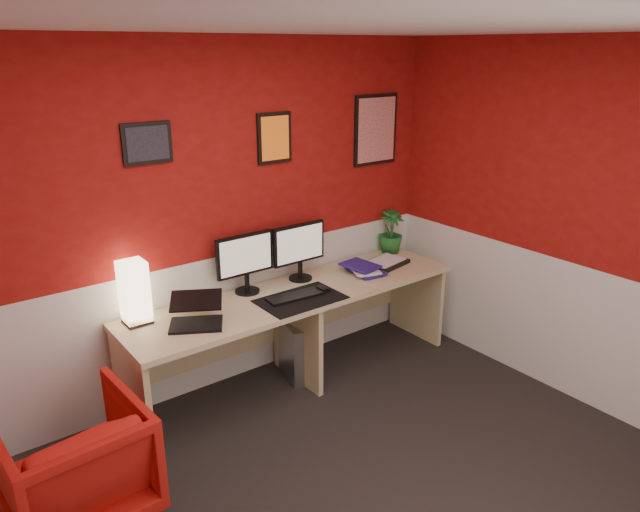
{
  "coord_description": "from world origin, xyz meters",
  "views": [
    {
      "loc": [
        -1.73,
        -1.86,
        2.42
      ],
      "look_at": [
        0.6,
        1.21,
        1.05
      ],
      "focal_mm": 33.16,
      "sensor_mm": 36.0,
      "label": 1
    }
  ],
  "objects_px": {
    "desk": "(297,337)",
    "zen_tray": "(386,263)",
    "armchair": "(74,464)",
    "monitor_left": "(246,254)",
    "potted_plant": "(391,232)",
    "pc_tower": "(296,346)",
    "shoji_lamp": "(135,294)",
    "laptop": "(195,310)",
    "monitor_right": "(300,243)"
  },
  "relations": [
    {
      "from": "monitor_right",
      "to": "armchair",
      "type": "distance_m",
      "value": 2.12
    },
    {
      "from": "potted_plant",
      "to": "armchair",
      "type": "bearing_deg",
      "value": -167.38
    },
    {
      "from": "laptop",
      "to": "monitor_left",
      "type": "relative_size",
      "value": 0.57
    },
    {
      "from": "monitor_right",
      "to": "pc_tower",
      "type": "xyz_separation_m",
      "value": [
        -0.12,
        -0.09,
        -0.8
      ]
    },
    {
      "from": "monitor_left",
      "to": "monitor_right",
      "type": "relative_size",
      "value": 1.0
    },
    {
      "from": "potted_plant",
      "to": "pc_tower",
      "type": "xyz_separation_m",
      "value": [
        -1.1,
        -0.13,
        -0.69
      ]
    },
    {
      "from": "monitor_left",
      "to": "armchair",
      "type": "height_order",
      "value": "monitor_left"
    },
    {
      "from": "desk",
      "to": "zen_tray",
      "type": "height_order",
      "value": "zen_tray"
    },
    {
      "from": "shoji_lamp",
      "to": "monitor_right",
      "type": "xyz_separation_m",
      "value": [
        1.28,
        -0.02,
        0.09
      ]
    },
    {
      "from": "shoji_lamp",
      "to": "monitor_right",
      "type": "relative_size",
      "value": 0.69
    },
    {
      "from": "zen_tray",
      "to": "armchair",
      "type": "relative_size",
      "value": 0.48
    },
    {
      "from": "armchair",
      "to": "shoji_lamp",
      "type": "bearing_deg",
      "value": -138.4
    },
    {
      "from": "potted_plant",
      "to": "shoji_lamp",
      "type": "bearing_deg",
      "value": -179.44
    },
    {
      "from": "monitor_left",
      "to": "armchair",
      "type": "bearing_deg",
      "value": -156.46
    },
    {
      "from": "laptop",
      "to": "pc_tower",
      "type": "bearing_deg",
      "value": 40.42
    },
    {
      "from": "laptop",
      "to": "pc_tower",
      "type": "relative_size",
      "value": 0.73
    },
    {
      "from": "desk",
      "to": "armchair",
      "type": "bearing_deg",
      "value": -166.45
    },
    {
      "from": "armchair",
      "to": "zen_tray",
      "type": "bearing_deg",
      "value": -173.78
    },
    {
      "from": "pc_tower",
      "to": "armchair",
      "type": "distance_m",
      "value": 1.87
    },
    {
      "from": "armchair",
      "to": "monitor_left",
      "type": "bearing_deg",
      "value": -159.71
    },
    {
      "from": "laptop",
      "to": "monitor_right",
      "type": "height_order",
      "value": "monitor_right"
    },
    {
      "from": "shoji_lamp",
      "to": "potted_plant",
      "type": "xyz_separation_m",
      "value": [
        2.27,
        0.02,
        -0.01
      ]
    },
    {
      "from": "monitor_left",
      "to": "armchair",
      "type": "distance_m",
      "value": 1.73
    },
    {
      "from": "laptop",
      "to": "monitor_right",
      "type": "bearing_deg",
      "value": 44.2
    },
    {
      "from": "zen_tray",
      "to": "potted_plant",
      "type": "bearing_deg",
      "value": 39.83
    },
    {
      "from": "potted_plant",
      "to": "pc_tower",
      "type": "distance_m",
      "value": 1.31
    },
    {
      "from": "desk",
      "to": "potted_plant",
      "type": "distance_m",
      "value": 1.3
    },
    {
      "from": "monitor_left",
      "to": "zen_tray",
      "type": "distance_m",
      "value": 1.24
    },
    {
      "from": "shoji_lamp",
      "to": "pc_tower",
      "type": "xyz_separation_m",
      "value": [
        1.16,
        -0.11,
        -0.7
      ]
    },
    {
      "from": "armchair",
      "to": "laptop",
      "type": "bearing_deg",
      "value": -162.05
    },
    {
      "from": "monitor_right",
      "to": "potted_plant",
      "type": "bearing_deg",
      "value": 2.36
    },
    {
      "from": "monitor_left",
      "to": "potted_plant",
      "type": "distance_m",
      "value": 1.45
    },
    {
      "from": "laptop",
      "to": "pc_tower",
      "type": "distance_m",
      "value": 1.09
    },
    {
      "from": "monitor_left",
      "to": "armchair",
      "type": "relative_size",
      "value": 0.8
    },
    {
      "from": "desk",
      "to": "zen_tray",
      "type": "bearing_deg",
      "value": 1.34
    },
    {
      "from": "laptop",
      "to": "armchair",
      "type": "xyz_separation_m",
      "value": [
        -0.91,
        -0.35,
        -0.51
      ]
    },
    {
      "from": "monitor_right",
      "to": "desk",
      "type": "bearing_deg",
      "value": -131.71
    },
    {
      "from": "monitor_left",
      "to": "potted_plant",
      "type": "height_order",
      "value": "monitor_left"
    },
    {
      "from": "desk",
      "to": "shoji_lamp",
      "type": "relative_size",
      "value": 6.5
    },
    {
      "from": "pc_tower",
      "to": "zen_tray",
      "type": "bearing_deg",
      "value": 8.44
    },
    {
      "from": "laptop",
      "to": "armchair",
      "type": "height_order",
      "value": "laptop"
    },
    {
      "from": "potted_plant",
      "to": "armchair",
      "type": "height_order",
      "value": "potted_plant"
    },
    {
      "from": "desk",
      "to": "potted_plant",
      "type": "bearing_deg",
      "value": 11.19
    },
    {
      "from": "pc_tower",
      "to": "desk",
      "type": "bearing_deg",
      "value": -104.26
    },
    {
      "from": "monitor_left",
      "to": "shoji_lamp",
      "type": "bearing_deg",
      "value": -179.49
    },
    {
      "from": "laptop",
      "to": "monitor_right",
      "type": "relative_size",
      "value": 0.57
    },
    {
      "from": "desk",
      "to": "monitor_left",
      "type": "height_order",
      "value": "monitor_left"
    },
    {
      "from": "desk",
      "to": "armchair",
      "type": "height_order",
      "value": "desk"
    },
    {
      "from": "desk",
      "to": "monitor_left",
      "type": "distance_m",
      "value": 0.75
    },
    {
      "from": "laptop",
      "to": "potted_plant",
      "type": "height_order",
      "value": "potted_plant"
    }
  ]
}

